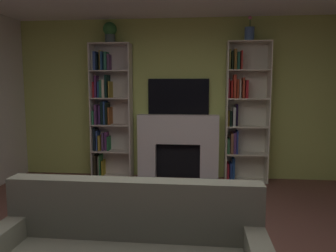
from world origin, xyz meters
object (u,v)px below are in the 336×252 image
(potted_plant, at_px, (110,32))
(vase_with_flowers, at_px, (249,34))
(bookshelf_right, at_px, (242,112))
(tv, at_px, (178,97))
(bookshelf_left, at_px, (107,110))
(fireplace, at_px, (178,145))

(potted_plant, relative_size, vase_with_flowers, 0.87)
(bookshelf_right, distance_m, vase_with_flowers, 1.23)
(tv, xyz_separation_m, bookshelf_left, (-1.20, -0.08, -0.22))
(tv, distance_m, potted_plant, 1.54)
(bookshelf_right, bearing_deg, potted_plant, -179.06)
(bookshelf_left, bearing_deg, fireplace, -0.00)
(bookshelf_left, xyz_separation_m, vase_with_flowers, (2.32, -0.04, 1.21))
(potted_plant, bearing_deg, vase_with_flowers, 0.01)
(potted_plant, bearing_deg, fireplace, 2.17)
(vase_with_flowers, bearing_deg, bookshelf_right, 156.70)
(vase_with_flowers, bearing_deg, bookshelf_left, 178.97)
(bookshelf_left, height_order, potted_plant, potted_plant)
(bookshelf_right, bearing_deg, vase_with_flowers, -23.30)
(bookshelf_left, distance_m, vase_with_flowers, 2.62)
(vase_with_flowers, bearing_deg, fireplace, 177.86)
(tv, height_order, potted_plant, potted_plant)
(fireplace, height_order, bookshelf_left, bookshelf_left)
(bookshelf_left, relative_size, bookshelf_right, 1.00)
(bookshelf_right, xyz_separation_m, vase_with_flowers, (0.08, -0.03, 1.23))
(potted_plant, height_order, vase_with_flowers, vase_with_flowers)
(bookshelf_right, relative_size, vase_with_flowers, 5.77)
(tv, bearing_deg, vase_with_flowers, -6.10)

